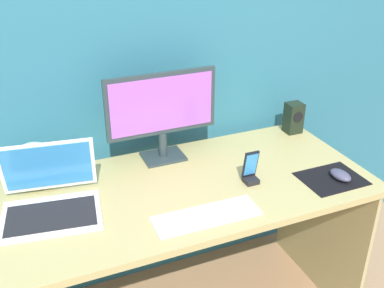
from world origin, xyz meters
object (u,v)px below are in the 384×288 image
at_px(speaker_right, 294,118).
at_px(laptop, 50,199).
at_px(phone_in_dock, 251,172).
at_px(fishbowl, 35,165).
at_px(monitor, 162,111).
at_px(keyboard_external, 206,216).
at_px(mouse, 341,175).

relative_size(speaker_right, laptop, 0.39).
relative_size(speaker_right, phone_in_dock, 1.09).
height_order(laptop, fishbowl, laptop).
bearing_deg(speaker_right, laptop, -169.47).
bearing_deg(speaker_right, fishbowl, -179.41).
bearing_deg(phone_in_dock, fishbowl, 157.99).
xyz_separation_m(speaker_right, phone_in_dock, (-0.43, -0.33, -0.03)).
bearing_deg(monitor, phone_in_dock, -52.16).
height_order(laptop, keyboard_external, laptop).
height_order(monitor, fishbowl, monitor).
distance_m(monitor, keyboard_external, 0.53).
bearing_deg(monitor, fishbowl, -179.16).
bearing_deg(phone_in_dock, speaker_right, 37.98).
bearing_deg(mouse, speaker_right, 74.70).
height_order(monitor, phone_in_dock, monitor).
relative_size(speaker_right, keyboard_external, 0.39).
height_order(monitor, speaker_right, monitor).
bearing_deg(mouse, keyboard_external, 176.44).
relative_size(keyboard_external, phone_in_dock, 2.80).
relative_size(monitor, mouse, 4.84).
relative_size(speaker_right, mouse, 1.51).
distance_m(monitor, phone_in_dock, 0.45).
distance_m(laptop, fishbowl, 0.21).
bearing_deg(fishbowl, mouse, -21.46).
distance_m(laptop, phone_in_dock, 0.77).
height_order(laptop, mouse, laptop).
bearing_deg(monitor, speaker_right, 0.39).
relative_size(laptop, fishbowl, 2.10).
bearing_deg(fishbowl, laptop, -82.78).
bearing_deg(keyboard_external, monitor, 90.39).
xyz_separation_m(monitor, keyboard_external, (-0.01, -0.48, -0.22)).
bearing_deg(speaker_right, mouse, -99.69).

